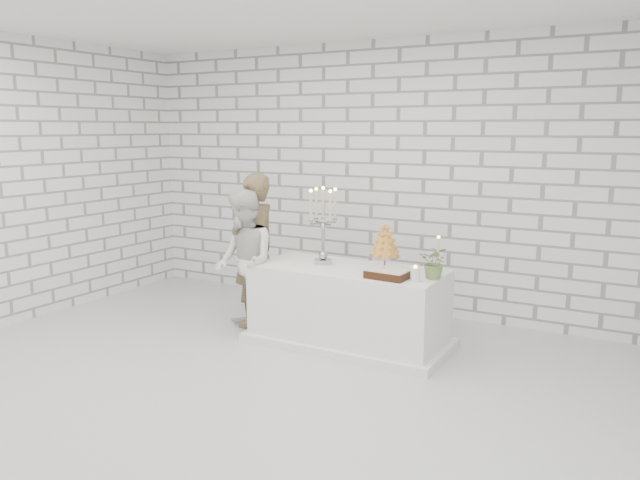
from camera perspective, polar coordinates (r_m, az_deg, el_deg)
The scene contains 12 objects.
ground at distance 5.36m, azimuth -6.99°, elevation -12.37°, with size 6.00×5.00×0.01m, color silver.
wall_back at distance 7.14m, azimuth 4.70°, elevation 5.72°, with size 6.00×0.01×3.00m, color white.
wall_left at distance 7.18m, azimuth -27.05°, elevation 4.67°, with size 0.01×5.00×3.00m, color white.
cake_table at distance 6.01m, azimuth 2.61°, elevation -6.03°, with size 1.80×0.80×0.75m, color white.
groom at distance 6.52m, azimuth -6.00°, elevation -0.96°, with size 0.58×0.38×1.60m, color #473823.
bride at distance 6.29m, azimuth -6.91°, elevation -2.06°, with size 0.71×0.55×1.45m, color white.
candelabra at distance 6.00m, azimuth 0.29°, elevation 1.31°, with size 0.30×0.30×0.75m, color #A2A1AB, non-canonical shape.
croquembouche at distance 5.78m, azimuth 5.92°, elevation -0.62°, with size 0.29×0.29×0.45m, color #B67629, non-canonical shape.
chocolate_cake at distance 5.52m, azimuth 6.19°, elevation -3.05°, with size 0.36×0.25×0.08m, color black.
pillar_candle at distance 5.44m, azimuth 8.64°, elevation -3.12°, with size 0.08×0.08×0.12m, color white.
extra_taper at distance 5.77m, azimuth 10.67°, elevation -1.40°, with size 0.06×0.06×0.32m, color beige.
flowers at distance 5.54m, azimuth 10.42°, elevation -2.01°, with size 0.26×0.23×0.29m, color #516538.
Camera 1 is at (2.95, -3.98, 2.05)m, focal length 35.22 mm.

